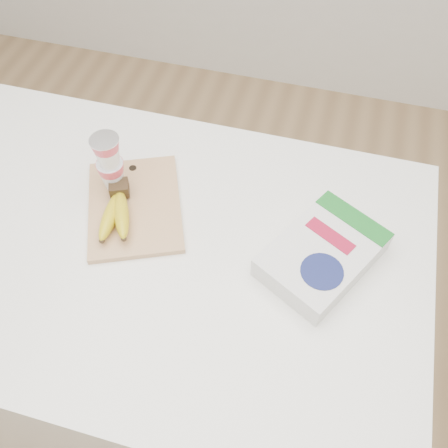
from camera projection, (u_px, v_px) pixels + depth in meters
name	position (u px, v px, depth m)	size (l,w,h in m)	color
room	(129.00, 139.00, 0.93)	(4.00, 4.00, 4.00)	tan
table	(169.00, 331.00, 1.61)	(1.34, 0.89, 1.01)	white
cutting_board	(135.00, 206.00, 1.27)	(0.23, 0.31, 0.02)	tan
bananas	(117.00, 211.00, 1.22)	(0.12, 0.20, 0.05)	#382816
yogurt_stack	(109.00, 162.00, 1.23)	(0.07, 0.07, 0.17)	white
cereal_box	(322.00, 254.00, 1.15)	(0.30, 0.34, 0.06)	white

